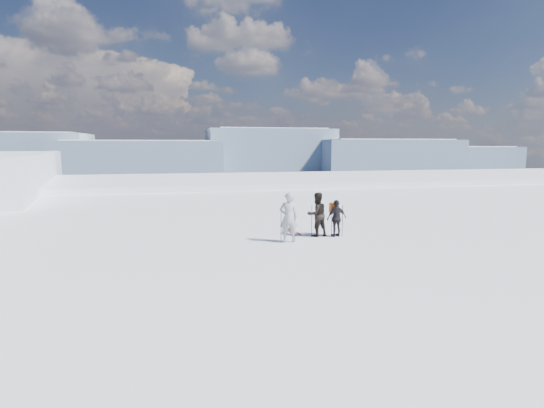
{
  "coord_description": "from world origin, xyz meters",
  "views": [
    {
      "loc": [
        -4.92,
        -11.72,
        3.65
      ],
      "look_at": [
        -1.61,
        3.0,
        1.57
      ],
      "focal_mm": 28.0,
      "sensor_mm": 36.0,
      "label": 1
    }
  ],
  "objects_px": {
    "skier_grey": "(289,217)",
    "skier_dark": "(317,214)",
    "skier_pack": "(337,218)",
    "skis_loose": "(291,231)"
  },
  "relations": [
    {
      "from": "skier_grey",
      "to": "skier_dark",
      "type": "xyz_separation_m",
      "value": [
        1.39,
        0.78,
        -0.06
      ]
    },
    {
      "from": "skier_grey",
      "to": "skier_dark",
      "type": "bearing_deg",
      "value": -146.92
    },
    {
      "from": "skier_grey",
      "to": "skis_loose",
      "type": "relative_size",
      "value": 1.12
    },
    {
      "from": "skier_dark",
      "to": "skis_loose",
      "type": "distance_m",
      "value": 1.71
    },
    {
      "from": "skier_pack",
      "to": "skier_dark",
      "type": "bearing_deg",
      "value": -27.24
    },
    {
      "from": "skier_grey",
      "to": "skis_loose",
      "type": "xyz_separation_m",
      "value": [
        0.64,
        2.04,
        -0.94
      ]
    },
    {
      "from": "skier_grey",
      "to": "skier_pack",
      "type": "height_order",
      "value": "skier_grey"
    },
    {
      "from": "skier_dark",
      "to": "skis_loose",
      "type": "bearing_deg",
      "value": -72.08
    },
    {
      "from": "skier_grey",
      "to": "skier_pack",
      "type": "xyz_separation_m",
      "value": [
        2.15,
        0.55,
        -0.21
      ]
    },
    {
      "from": "skier_dark",
      "to": "skier_pack",
      "type": "relative_size",
      "value": 1.2
    }
  ]
}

